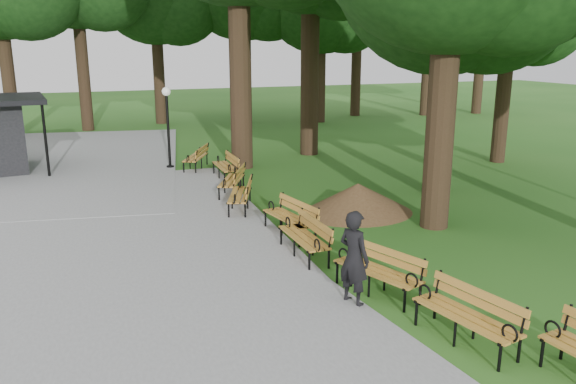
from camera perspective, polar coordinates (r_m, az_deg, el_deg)
name	(u,v)px	position (r m, az deg, el deg)	size (l,w,h in m)	color
ground	(334,277)	(11.60, 4.62, -8.46)	(100.00, 100.00, 0.00)	#255C1A
path	(115,251)	(13.42, -16.89, -5.68)	(12.00, 38.00, 0.06)	gray
person	(354,258)	(10.18, 6.63, -6.59)	(0.64, 0.42, 1.75)	black
lamp_post	(167,110)	(21.54, -12.00, 8.02)	(0.32, 0.32, 3.02)	black
dirt_mound	(358,198)	(15.80, 6.97, -0.61)	(2.65, 2.65, 0.84)	#47301C
bench_1	(466,317)	(9.44, 17.36, -11.85)	(1.90, 0.64, 0.88)	#B57A29
bench_2	(377,272)	(10.79, 8.93, -7.88)	(1.90, 0.64, 0.88)	#B57A29
bench_3	(304,238)	(12.46, 1.59, -4.60)	(1.90, 0.64, 0.88)	#B57A29
bench_4	(289,218)	(13.82, 0.15, -2.63)	(1.90, 0.64, 0.88)	#B57A29
bench_5	(240,195)	(15.98, -4.86, -0.30)	(1.90, 0.64, 0.88)	#B57A29
bench_6	(232,181)	(17.69, -5.67, 1.14)	(1.90, 0.64, 0.88)	#B57A29
bench_7	(225,167)	(19.75, -6.32, 2.55)	(1.90, 0.64, 0.88)	#B57A29
bench_8	(196,157)	(21.51, -9.24, 3.44)	(1.90, 0.64, 0.88)	#B57A29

